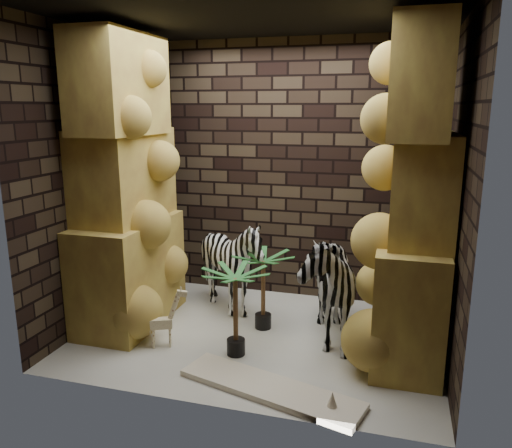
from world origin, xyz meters
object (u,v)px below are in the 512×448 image
(zebra_right, at_px, (322,272))
(palm_back, at_px, (236,312))
(zebra_left, at_px, (232,269))
(palm_front, at_px, (263,290))
(surfboard, at_px, (270,389))
(giraffe_toy, at_px, (161,317))

(zebra_right, height_order, palm_back, zebra_right)
(zebra_left, relative_size, palm_front, 1.35)
(zebra_right, bearing_deg, zebra_left, 144.63)
(palm_front, height_order, palm_back, palm_back)
(palm_front, relative_size, surfboard, 0.53)
(giraffe_toy, height_order, surfboard, giraffe_toy)
(palm_back, bearing_deg, zebra_left, 110.50)
(giraffe_toy, distance_m, palm_front, 1.07)
(zebra_right, xyz_separation_m, palm_back, (-0.70, -0.57, -0.26))
(zebra_left, height_order, palm_front, zebra_left)
(zebra_left, relative_size, giraffe_toy, 1.83)
(zebra_right, relative_size, zebra_left, 1.24)
(zebra_right, xyz_separation_m, giraffe_toy, (-1.43, -0.62, -0.38))
(zebra_right, bearing_deg, surfboard, -119.16)
(giraffe_toy, bearing_deg, surfboard, -46.13)
(giraffe_toy, relative_size, surfboard, 0.39)
(surfboard, bearing_deg, palm_front, 123.13)
(palm_front, xyz_separation_m, surfboard, (0.37, -1.14, -0.39))
(palm_back, bearing_deg, giraffe_toy, -176.31)
(zebra_left, bearing_deg, giraffe_toy, -116.92)
(giraffe_toy, bearing_deg, zebra_right, -1.04)
(zebra_right, height_order, giraffe_toy, zebra_right)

